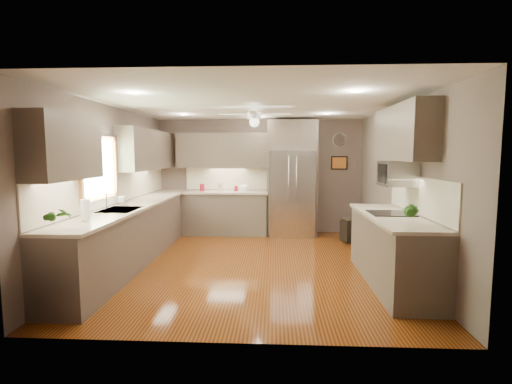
# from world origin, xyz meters

# --- Properties ---
(floor) EXTENTS (5.00, 5.00, 0.00)m
(floor) POSITION_xyz_m (0.00, 0.00, 0.00)
(floor) COLOR #491C09
(floor) RESTS_ON ground
(ceiling) EXTENTS (5.00, 5.00, 0.00)m
(ceiling) POSITION_xyz_m (0.00, 0.00, 2.50)
(ceiling) COLOR white
(ceiling) RESTS_ON ground
(wall_back) EXTENTS (4.50, 0.00, 4.50)m
(wall_back) POSITION_xyz_m (0.00, 2.50, 1.25)
(wall_back) COLOR #65554D
(wall_back) RESTS_ON ground
(wall_front) EXTENTS (4.50, 0.00, 4.50)m
(wall_front) POSITION_xyz_m (0.00, -2.50, 1.25)
(wall_front) COLOR #65554D
(wall_front) RESTS_ON ground
(wall_left) EXTENTS (0.00, 5.00, 5.00)m
(wall_left) POSITION_xyz_m (-2.25, 0.00, 1.25)
(wall_left) COLOR #65554D
(wall_left) RESTS_ON ground
(wall_right) EXTENTS (0.00, 5.00, 5.00)m
(wall_right) POSITION_xyz_m (2.25, 0.00, 1.25)
(wall_right) COLOR #65554D
(wall_right) RESTS_ON ground
(canister_a) EXTENTS (0.12, 0.12, 0.16)m
(canister_a) POSITION_xyz_m (-1.24, 2.19, 1.02)
(canister_a) COLOR maroon
(canister_a) RESTS_ON back_run
(canister_c) EXTENTS (0.14, 0.14, 0.18)m
(canister_c) POSITION_xyz_m (-0.84, 2.19, 1.03)
(canister_c) COLOR tan
(canister_c) RESTS_ON back_run
(canister_d) EXTENTS (0.10, 0.10, 0.11)m
(canister_d) POSITION_xyz_m (-0.51, 2.23, 1.00)
(canister_d) COLOR maroon
(canister_d) RESTS_ON back_run
(soap_bottle) EXTENTS (0.10, 0.10, 0.19)m
(soap_bottle) POSITION_xyz_m (-2.07, -0.07, 1.04)
(soap_bottle) COLOR white
(soap_bottle) RESTS_ON left_run
(potted_plant_left) EXTENTS (0.20, 0.16, 0.32)m
(potted_plant_left) POSITION_xyz_m (-1.95, -1.98, 1.10)
(potted_plant_left) COLOR #265A19
(potted_plant_left) RESTS_ON left_run
(potted_plant_right) EXTENTS (0.21, 0.18, 0.32)m
(potted_plant_right) POSITION_xyz_m (1.91, -1.49, 1.10)
(potted_plant_right) COLOR #265A19
(potted_plant_right) RESTS_ON right_run
(bowl) EXTENTS (0.30, 0.30, 0.06)m
(bowl) POSITION_xyz_m (-0.33, 2.20, 0.97)
(bowl) COLOR tan
(bowl) RESTS_ON back_run
(left_run) EXTENTS (0.65, 4.70, 1.45)m
(left_run) POSITION_xyz_m (-1.95, 0.15, 0.48)
(left_run) COLOR #4F413A
(left_run) RESTS_ON ground
(back_run) EXTENTS (1.85, 0.65, 1.45)m
(back_run) POSITION_xyz_m (-0.72, 2.20, 0.48)
(back_run) COLOR #4F413A
(back_run) RESTS_ON ground
(uppers) EXTENTS (4.50, 4.70, 0.95)m
(uppers) POSITION_xyz_m (-0.74, 0.71, 1.87)
(uppers) COLOR #4F413A
(uppers) RESTS_ON wall_left
(window) EXTENTS (0.05, 1.12, 0.92)m
(window) POSITION_xyz_m (-2.22, -0.50, 1.55)
(window) COLOR #BFF2B2
(window) RESTS_ON wall_left
(sink) EXTENTS (0.50, 0.70, 0.32)m
(sink) POSITION_xyz_m (-1.93, -0.50, 0.91)
(sink) COLOR silver
(sink) RESTS_ON left_run
(refrigerator) EXTENTS (1.06, 0.75, 2.45)m
(refrigerator) POSITION_xyz_m (0.70, 2.16, 1.19)
(refrigerator) COLOR silver
(refrigerator) RESTS_ON ground
(right_run) EXTENTS (0.70, 2.20, 1.45)m
(right_run) POSITION_xyz_m (1.93, -0.80, 0.48)
(right_run) COLOR #4F413A
(right_run) RESTS_ON ground
(microwave) EXTENTS (0.43, 0.55, 0.34)m
(microwave) POSITION_xyz_m (2.03, -0.55, 1.48)
(microwave) COLOR silver
(microwave) RESTS_ON wall_right
(ceiling_fan) EXTENTS (1.18, 1.18, 0.32)m
(ceiling_fan) POSITION_xyz_m (-0.00, 0.30, 2.33)
(ceiling_fan) COLOR white
(ceiling_fan) RESTS_ON ceiling
(recessed_lights) EXTENTS (2.84, 3.14, 0.01)m
(recessed_lights) POSITION_xyz_m (-0.04, 0.40, 2.49)
(recessed_lights) COLOR white
(recessed_lights) RESTS_ON ceiling
(wall_clock) EXTENTS (0.30, 0.03, 0.30)m
(wall_clock) POSITION_xyz_m (1.75, 2.48, 2.05)
(wall_clock) COLOR white
(wall_clock) RESTS_ON wall_back
(framed_print) EXTENTS (0.36, 0.03, 0.30)m
(framed_print) POSITION_xyz_m (1.75, 2.48, 1.55)
(framed_print) COLOR black
(framed_print) RESTS_ON wall_back
(stool) EXTENTS (0.43, 0.43, 0.45)m
(stool) POSITION_xyz_m (1.86, 1.53, 0.24)
(stool) COLOR black
(stool) RESTS_ON ground
(paper_towel) EXTENTS (0.11, 0.11, 0.27)m
(paper_towel) POSITION_xyz_m (-1.94, -1.46, 1.08)
(paper_towel) COLOR white
(paper_towel) RESTS_ON left_run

